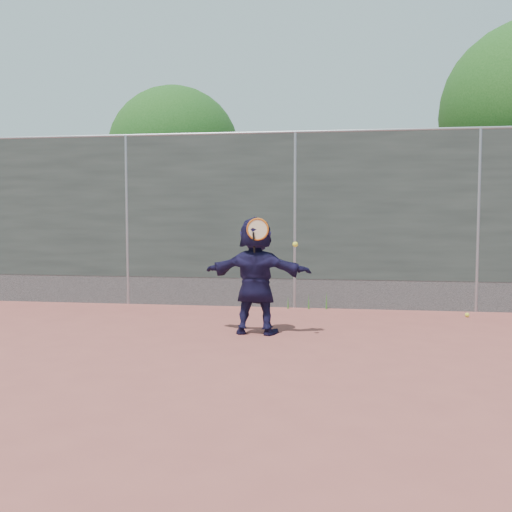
# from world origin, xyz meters

# --- Properties ---
(ground) EXTENTS (80.00, 80.00, 0.00)m
(ground) POSITION_xyz_m (0.00, 0.00, 0.00)
(ground) COLOR #9E4C42
(ground) RESTS_ON ground
(player) EXTENTS (1.48, 0.57, 1.57)m
(player) POSITION_xyz_m (-0.34, 1.24, 0.78)
(player) COLOR #171437
(player) RESTS_ON ground
(ball_ground) EXTENTS (0.07, 0.07, 0.07)m
(ball_ground) POSITION_xyz_m (2.75, 2.95, 0.03)
(ball_ground) COLOR yellow
(ball_ground) RESTS_ON ground
(fence) EXTENTS (20.00, 0.06, 3.03)m
(fence) POSITION_xyz_m (-0.00, 3.50, 1.58)
(fence) COLOR #38423D
(fence) RESTS_ON ground
(swing_action) EXTENTS (0.68, 0.20, 0.51)m
(swing_action) POSITION_xyz_m (-0.25, 1.03, 1.37)
(swing_action) COLOR #C35812
(swing_action) RESTS_ON ground
(tree_left) EXTENTS (3.15, 3.00, 4.53)m
(tree_left) POSITION_xyz_m (-2.85, 6.55, 2.94)
(tree_left) COLOR #382314
(tree_left) RESTS_ON ground
(weed_clump) EXTENTS (0.68, 0.07, 0.30)m
(weed_clump) POSITION_xyz_m (0.29, 3.38, 0.13)
(weed_clump) COLOR #387226
(weed_clump) RESTS_ON ground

